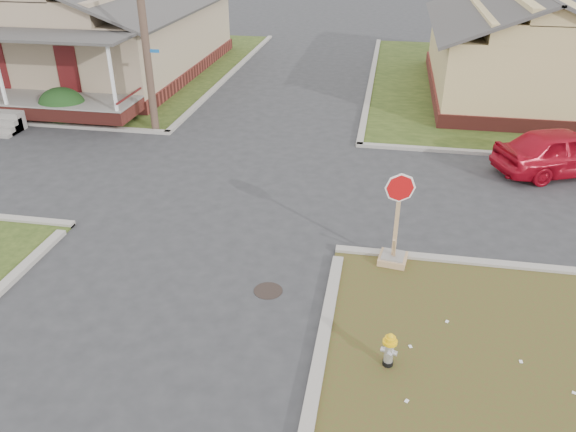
% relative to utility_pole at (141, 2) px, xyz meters
% --- Properties ---
extents(ground, '(120.00, 120.00, 0.00)m').
position_rel_utility_pole_xyz_m(ground, '(4.20, -8.90, -4.66)').
color(ground, '#2D2D2F').
rests_on(ground, ground).
extents(verge_far_left, '(19.00, 19.00, 0.05)m').
position_rel_utility_pole_xyz_m(verge_far_left, '(-8.80, 9.10, -4.64)').
color(verge_far_left, '#2B3F16').
rests_on(verge_far_left, ground).
extents(curbs, '(80.00, 40.00, 0.12)m').
position_rel_utility_pole_xyz_m(curbs, '(4.20, -3.90, -4.66)').
color(curbs, '#9D978E').
rests_on(curbs, ground).
extents(manhole, '(0.64, 0.64, 0.01)m').
position_rel_utility_pole_xyz_m(manhole, '(6.40, -9.40, -4.66)').
color(manhole, black).
rests_on(manhole, ground).
extents(corner_house, '(10.10, 15.50, 5.30)m').
position_rel_utility_pole_xyz_m(corner_house, '(-5.80, 7.78, -2.38)').
color(corner_house, maroon).
rests_on(corner_house, ground).
extents(side_house_yellow, '(7.60, 11.60, 4.70)m').
position_rel_utility_pole_xyz_m(side_house_yellow, '(14.20, 7.60, -2.47)').
color(side_house_yellow, maroon).
rests_on(side_house_yellow, ground).
extents(utility_pole, '(1.80, 0.28, 9.00)m').
position_rel_utility_pole_xyz_m(utility_pole, '(0.00, 0.00, 0.00)').
color(utility_pole, '#452F27').
rests_on(utility_pole, ground).
extents(fire_hydrant, '(0.27, 0.27, 0.72)m').
position_rel_utility_pole_xyz_m(fire_hydrant, '(9.05, -11.31, -4.22)').
color(fire_hydrant, black).
rests_on(fire_hydrant, ground).
extents(stop_sign, '(0.65, 0.64, 2.31)m').
position_rel_utility_pole_xyz_m(stop_sign, '(9.08, -7.80, -4.11)').
color(stop_sign, tan).
rests_on(stop_sign, ground).
extents(red_sedan, '(4.68, 3.26, 1.48)m').
position_rel_utility_pole_xyz_m(red_sedan, '(14.26, -1.49, -3.92)').
color(red_sedan, '#B30C1F').
rests_on(red_sedan, ground).
extents(hedge_right, '(1.65, 1.35, 1.26)m').
position_rel_utility_pole_xyz_m(hedge_right, '(-3.89, 0.24, -3.98)').
color(hedge_right, '#163312').
rests_on(hedge_right, verge_far_left).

